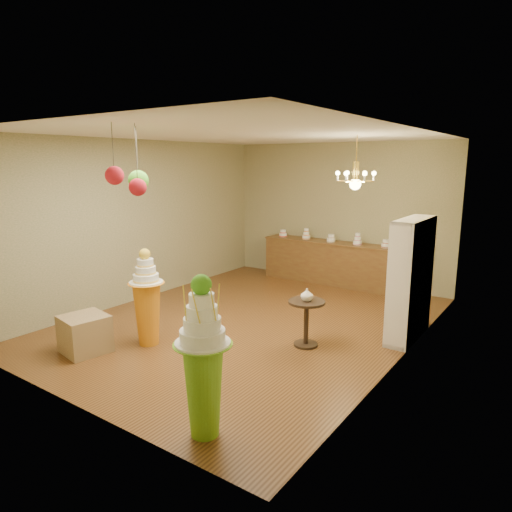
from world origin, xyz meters
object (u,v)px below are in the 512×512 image
Objects in this scene: sideboard at (330,262)px; round_table at (306,317)px; pedestal_orange at (147,305)px; pedestal_green at (203,368)px.

sideboard is 3.56m from round_table.
pedestal_orange is at bearing -98.24° from sideboard.
sideboard reaches higher than round_table.
pedestal_orange is at bearing -146.87° from round_table.
pedestal_green is at bearing -84.16° from round_table.
pedestal_green reaches higher than sideboard.
pedestal_orange is (-2.16, 1.24, -0.10)m from pedestal_green.
sideboard is at bearing 110.41° from round_table.
pedestal_green is 6.01m from sideboard.
pedestal_green reaches higher than round_table.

